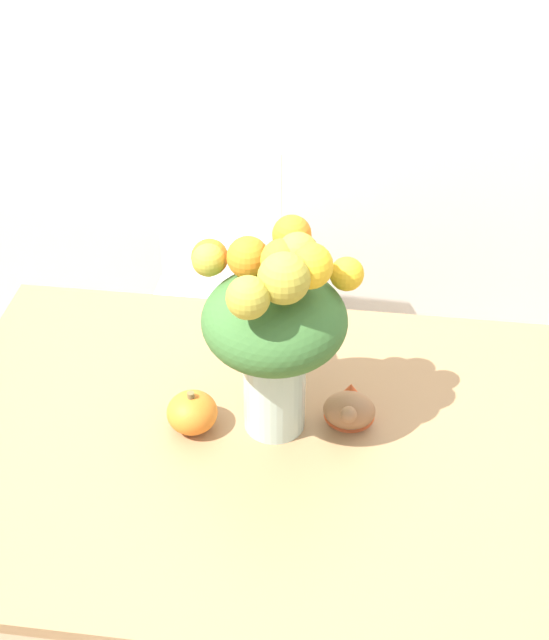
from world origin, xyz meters
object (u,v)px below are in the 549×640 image
object	(u,v)px
flower_vase	(275,324)
dining_chair_near_window	(215,296)
pumpkin	(192,412)
turkey_figurine	(350,404)

from	to	relation	value
flower_vase	dining_chair_near_window	bearing A→B (deg)	110.20
pumpkin	turkey_figurine	xyz separation A→B (m)	(0.35, 0.07, 0.00)
pumpkin	turkey_figurine	size ratio (longest dim) A/B	0.73
flower_vase	pumpkin	distance (m)	0.30
flower_vase	dining_chair_near_window	size ratio (longest dim) A/B	0.53
pumpkin	turkey_figurine	distance (m)	0.36
flower_vase	turkey_figurine	size ratio (longest dim) A/B	3.22
flower_vase	turkey_figurine	xyz separation A→B (m)	(0.17, 0.03, -0.24)
pumpkin	turkey_figurine	bearing A→B (deg)	11.43
flower_vase	turkey_figurine	bearing A→B (deg)	11.01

